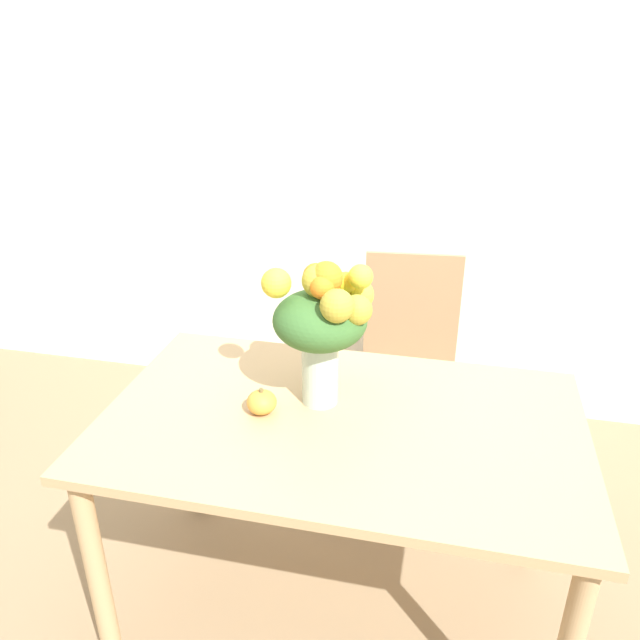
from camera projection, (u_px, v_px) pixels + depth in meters
name	position (u px, v px, depth m)	size (l,w,h in m)	color
ground_plane	(338.00, 607.00, 2.14)	(12.00, 12.00, 0.00)	#8E7556
wall_back	(403.00, 137.00, 2.82)	(8.00, 0.06, 2.70)	silver
dining_table	(341.00, 449.00, 1.85)	(1.39, 0.84, 0.77)	tan
flower_vase	(323.00, 319.00, 1.78)	(0.31, 0.31, 0.45)	#B2CCBC
pumpkin	(262.00, 402.00, 1.82)	(0.09, 0.09, 0.08)	gold
dining_chair_near_window	(408.00, 371.00, 2.62)	(0.46, 0.46, 0.97)	#9E7A56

